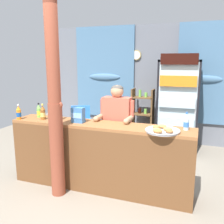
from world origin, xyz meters
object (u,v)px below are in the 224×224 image
soda_bottle_lime_soda (39,111)px  pastry_tray (162,130)px  soda_bottle_water (186,122)px  timber_post (55,107)px  plastic_lawn_chair (81,123)px  soda_bottle_iced_tea (43,113)px  bottle_shelf_rack (142,116)px  shopkeeper (117,121)px  soda_bottle_orange_soda (19,113)px  drink_fridge (178,99)px  snack_box_biscuit (78,115)px  soda_bottle_grape_soda (57,111)px  stall_counter (97,153)px

soda_bottle_lime_soda → pastry_tray: bearing=-5.3°
soda_bottle_lime_soda → soda_bottle_water: size_ratio=0.96×
timber_post → plastic_lawn_chair: size_ratio=2.99×
plastic_lawn_chair → soda_bottle_iced_tea: 1.79m
bottle_shelf_rack → shopkeeper: (0.01, -1.81, 0.29)m
soda_bottle_water → soda_bottle_orange_soda: bearing=-174.6°
drink_fridge → soda_bottle_lime_soda: size_ratio=8.73×
soda_bottle_lime_soda → soda_bottle_iced_tea: (0.14, -0.10, 0.00)m
soda_bottle_iced_tea → snack_box_biscuit: size_ratio=1.09×
soda_bottle_iced_tea → pastry_tray: size_ratio=0.55×
plastic_lawn_chair → shopkeeper: shopkeeper is taller
shopkeeper → soda_bottle_grape_soda: (-0.81, -0.37, 0.17)m
snack_box_biscuit → plastic_lawn_chair: bearing=115.8°
timber_post → shopkeeper: (0.62, 0.71, -0.30)m
soda_bottle_lime_soda → plastic_lawn_chair: bearing=92.9°
stall_counter → soda_bottle_water: 1.27m
drink_fridge → pastry_tray: drink_fridge is taller
soda_bottle_water → bottle_shelf_rack: bearing=116.1°
timber_post → soda_bottle_iced_tea: (-0.41, 0.31, -0.17)m
soda_bottle_water → snack_box_biscuit: soda_bottle_water is taller
shopkeeper → soda_bottle_iced_tea: shopkeeper is taller
bottle_shelf_rack → pastry_tray: bottle_shelf_rack is taller
drink_fridge → soda_bottle_orange_soda: drink_fridge is taller
snack_box_biscuit → shopkeeper: bearing=41.5°
stall_counter → bottle_shelf_rack: size_ratio=2.13×
bottle_shelf_rack → pastry_tray: 2.44m
timber_post → snack_box_biscuit: (0.17, 0.32, -0.16)m
plastic_lawn_chair → snack_box_biscuit: bearing=-64.2°
soda_bottle_grape_soda → soda_bottle_water: (1.83, 0.08, -0.03)m
drink_fridge → bottle_shelf_rack: drink_fridge is taller
soda_bottle_water → drink_fridge: bearing=97.9°
soda_bottle_lime_soda → snack_box_biscuit: (0.73, -0.09, 0.01)m
soda_bottle_grape_soda → pastry_tray: 1.57m
soda_bottle_orange_soda → pastry_tray: bearing=1.0°
drink_fridge → soda_bottle_lime_soda: bearing=-135.7°
shopkeeper → soda_bottle_orange_soda: 1.47m
plastic_lawn_chair → drink_fridge: bearing=8.9°
timber_post → soda_bottle_water: bearing=14.4°
soda_bottle_lime_soda → soda_bottle_orange_soda: soda_bottle_orange_soda is taller
soda_bottle_water → soda_bottle_grape_soda: bearing=-177.4°
soda_bottle_water → shopkeeper: bearing=164.1°
shopkeeper → soda_bottle_orange_soda: bearing=-159.4°
bottle_shelf_rack → soda_bottle_grape_soda: bearing=-110.0°
soda_bottle_lime_soda → stall_counter: bearing=-8.7°
drink_fridge → snack_box_biscuit: size_ratio=9.08×
bottle_shelf_rack → soda_bottle_iced_tea: bearing=-114.7°
soda_bottle_grape_soda → soda_bottle_iced_tea: 0.22m
soda_bottle_grape_soda → timber_post: bearing=-60.6°
bottle_shelf_rack → soda_bottle_iced_tea: size_ratio=5.21×
soda_bottle_grape_soda → soda_bottle_iced_tea: size_ratio=1.31×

